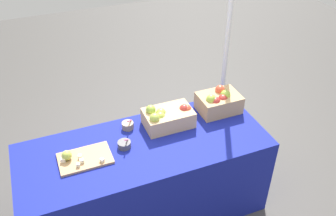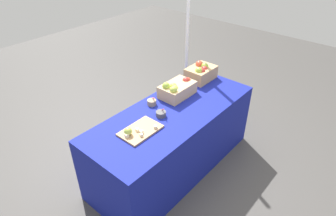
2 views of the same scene
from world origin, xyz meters
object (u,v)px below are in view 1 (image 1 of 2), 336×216
apple_crate_left (219,101)px  cutting_board_front (82,158)px  sample_bowl_near (124,144)px  sample_bowl_mid (128,125)px  apple_crate_middle (168,117)px  tent_pole (227,45)px

apple_crate_left → cutting_board_front: apple_crate_left is taller
apple_crate_left → sample_bowl_near: size_ratio=3.32×
apple_crate_left → sample_bowl_mid: bearing=176.2°
apple_crate_middle → sample_bowl_mid: size_ratio=3.71×
sample_bowl_mid → sample_bowl_near: bearing=-113.4°
apple_crate_middle → sample_bowl_near: bearing=-162.4°
cutting_board_front → tent_pole: (1.49, 0.61, 0.34)m
apple_crate_left → cutting_board_front: (-1.20, -0.17, -0.07)m
sample_bowl_near → tent_pole: 1.35m
cutting_board_front → apple_crate_middle: bearing=11.3°
apple_crate_left → cutting_board_front: 1.21m
apple_crate_middle → tent_pole: (0.77, 0.47, 0.27)m
apple_crate_middle → cutting_board_front: apple_crate_middle is taller
apple_crate_middle → sample_bowl_mid: 0.33m
cutting_board_front → sample_bowl_near: (0.32, 0.02, 0.01)m
apple_crate_left → apple_crate_middle: bearing=-176.6°
cutting_board_front → tent_pole: 1.65m
sample_bowl_near → sample_bowl_mid: 0.23m
tent_pole → sample_bowl_mid: bearing=-160.2°
apple_crate_left → tent_pole: size_ratio=0.16×
cutting_board_front → sample_bowl_near: bearing=3.1°
sample_bowl_mid → tent_pole: (1.08, 0.39, 0.33)m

